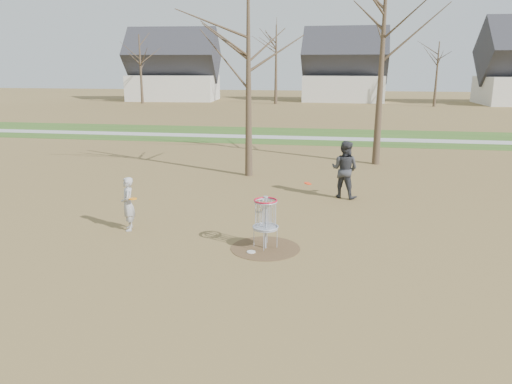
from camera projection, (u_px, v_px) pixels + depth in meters
ground at (265, 248)px, 12.86m from camera, size 160.00×160.00×0.00m
green_band at (313, 136)px, 32.91m from camera, size 160.00×8.00×0.01m
footpath at (312, 138)px, 31.95m from camera, size 160.00×1.50×0.01m
dirt_circle at (265, 248)px, 12.86m from camera, size 1.80×1.80×0.01m
player_standing at (128, 204)px, 14.11m from camera, size 0.55×0.66×1.54m
player_throwing at (345, 169)px, 17.53m from camera, size 1.20×1.08×2.04m
disc_grounded at (251, 252)px, 12.56m from camera, size 0.22×0.22×0.02m
discs_in_play at (227, 190)px, 14.32m from camera, size 4.96×1.96×0.26m
disc_golf_basket at (266, 214)px, 12.63m from camera, size 0.64×0.64×1.35m
bare_trees at (343, 56)px, 45.41m from camera, size 52.62×44.98×9.00m
houses_row at (364, 73)px, 61.47m from camera, size 56.51×10.01×7.26m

